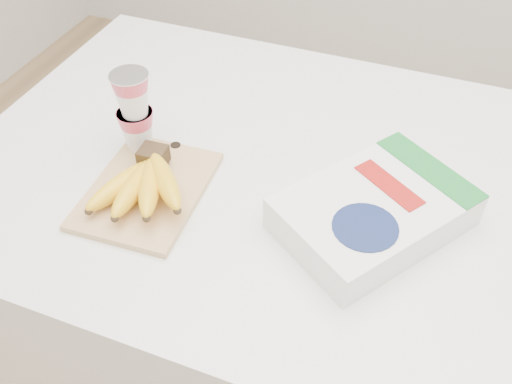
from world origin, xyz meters
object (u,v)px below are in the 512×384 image
cutting_board (147,190)px  bananas (143,182)px  table (292,321)px  cereal_box (374,212)px  yogurt_stack (134,110)px

cutting_board → bananas: bearing=-73.1°
table → cereal_box: cereal_box is taller
cutting_board → cereal_box: 0.40m
cutting_board → bananas: size_ratio=1.37×
cereal_box → cutting_board: bearing=-136.2°
table → cereal_box: 0.55m
cereal_box → table: bearing=-175.2°
table → yogurt_stack: yogurt_stack is taller
table → bananas: 0.60m
cutting_board → cereal_box: cereal_box is taller
cereal_box → bananas: bearing=-134.0°
bananas → yogurt_stack: yogurt_stack is taller
bananas → table: bearing=34.5°
yogurt_stack → table: bearing=9.7°
bananas → yogurt_stack: bearing=122.8°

